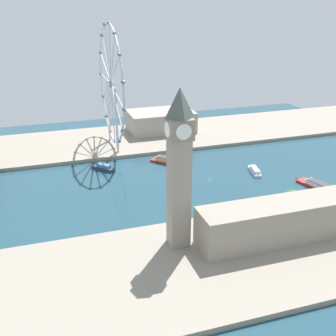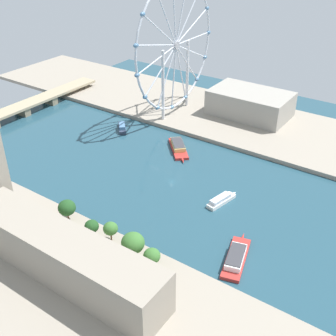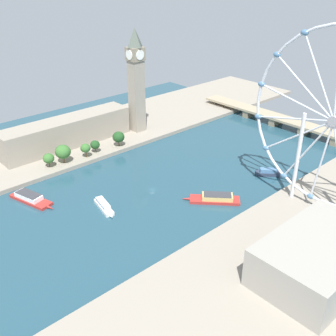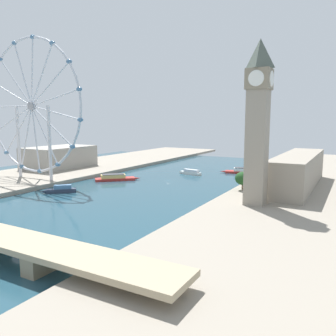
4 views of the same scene
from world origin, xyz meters
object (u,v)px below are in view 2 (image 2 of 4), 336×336
(parliament_block, at_px, (63,255))
(tour_boat_2, at_px, (178,147))
(riverside_hall, at_px, (250,103))
(river_bridge, at_px, (7,113))
(ferris_wheel, at_px, (176,46))
(tour_boat_1, at_px, (122,127))
(tour_boat_3, at_px, (236,257))
(tour_boat_0, at_px, (222,200))

(parliament_block, distance_m, tour_boat_2, 139.05)
(riverside_hall, distance_m, tour_boat_2, 82.65)
(riverside_hall, bearing_deg, river_bridge, 126.32)
(ferris_wheel, distance_m, riverside_hall, 76.42)
(riverside_hall, bearing_deg, tour_boat_1, 136.91)
(river_bridge, bearing_deg, tour_boat_3, -100.17)
(river_bridge, height_order, tour_boat_2, river_bridge)
(tour_boat_0, bearing_deg, river_bridge, 101.37)
(river_bridge, bearing_deg, tour_boat_2, -75.05)
(tour_boat_0, bearing_deg, tour_boat_1, 81.13)
(tour_boat_0, bearing_deg, parliament_block, 174.38)
(riverside_hall, relative_size, tour_boat_0, 2.62)
(ferris_wheel, bearing_deg, river_bridge, 129.40)
(parliament_block, height_order, riverside_hall, parliament_block)
(tour_boat_3, bearing_deg, riverside_hall, 8.34)
(tour_boat_3, bearing_deg, tour_boat_0, 21.72)
(riverside_hall, relative_size, tour_boat_2, 2.07)
(river_bridge, xyz_separation_m, tour_boat_3, (-41.36, -230.66, -4.25))
(riverside_hall, height_order, tour_boat_1, riverside_hall)
(ferris_wheel, relative_size, tour_boat_1, 5.60)
(ferris_wheel, distance_m, tour_boat_2, 83.32)
(ferris_wheel, bearing_deg, tour_boat_0, -133.87)
(parliament_block, distance_m, riverside_hall, 216.06)
(riverside_hall, height_order, tour_boat_3, riverside_hall)
(tour_boat_2, bearing_deg, ferris_wheel, 172.48)
(riverside_hall, xyz_separation_m, tour_boat_0, (-120.40, -40.09, -11.08))
(riverside_hall, bearing_deg, ferris_wheel, 119.37)
(parliament_block, xyz_separation_m, tour_boat_1, (138.28, 82.41, -12.08))
(ferris_wheel, height_order, tour_boat_3, ferris_wheel)
(tour_boat_2, bearing_deg, parliament_block, -32.15)
(tour_boat_3, bearing_deg, tour_boat_1, 44.76)
(river_bridge, bearing_deg, ferris_wheel, -50.60)
(riverside_hall, distance_m, tour_boat_1, 106.76)
(river_bridge, distance_m, tour_boat_3, 234.38)
(parliament_block, relative_size, tour_boat_3, 3.00)
(tour_boat_1, distance_m, tour_boat_3, 164.23)
(tour_boat_0, bearing_deg, tour_boat_3, -131.11)
(parliament_block, bearing_deg, ferris_wheel, 18.90)
(riverside_hall, xyz_separation_m, tour_boat_2, (-80.04, 17.49, -10.92))
(ferris_wheel, relative_size, river_bridge, 0.56)
(parliament_block, distance_m, tour_boat_1, 161.43)
(river_bridge, height_order, tour_boat_3, river_bridge)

